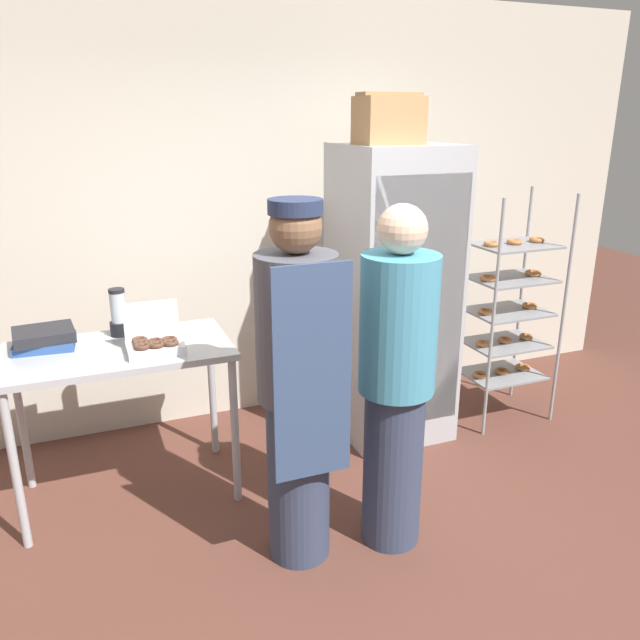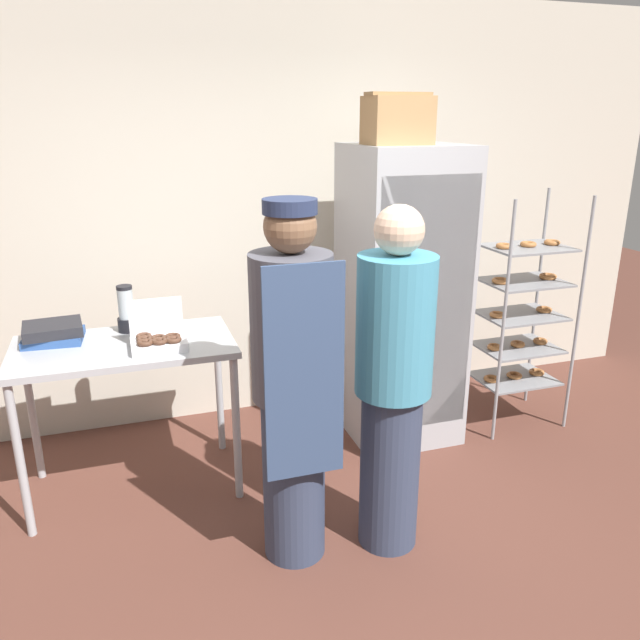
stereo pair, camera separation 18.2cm
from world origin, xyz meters
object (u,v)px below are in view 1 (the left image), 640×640
at_px(baking_rack, 508,311).
at_px(person_customer, 396,381).
at_px(refrigerator, 392,295).
at_px(binder_stack, 44,338).
at_px(person_baker, 298,385).
at_px(cardboard_storage_box, 389,119).
at_px(donut_box, 155,344).
at_px(blender_pitcher, 119,315).

relative_size(baking_rack, person_customer, 0.93).
relative_size(refrigerator, binder_stack, 5.89).
bearing_deg(refrigerator, person_customer, -117.06).
bearing_deg(person_baker, cardboard_storage_box, 45.33).
relative_size(refrigerator, person_baker, 1.09).
xyz_separation_m(baking_rack, person_baker, (-1.87, -0.89, 0.12)).
height_order(baking_rack, donut_box, baking_rack).
relative_size(person_baker, person_customer, 1.02).
xyz_separation_m(donut_box, person_customer, (1.02, -0.77, -0.07)).
bearing_deg(person_baker, baking_rack, 25.42).
xyz_separation_m(baking_rack, person_customer, (-1.39, -0.95, 0.09)).
xyz_separation_m(blender_pitcher, person_baker, (0.69, -1.05, -0.10)).
height_order(cardboard_storage_box, person_customer, cardboard_storage_box).
relative_size(cardboard_storage_box, person_baker, 0.21).
bearing_deg(cardboard_storage_box, baking_rack, -1.52).
bearing_deg(person_customer, refrigerator, 62.94).
bearing_deg(refrigerator, baking_rack, -8.00).
bearing_deg(blender_pitcher, refrigerator, -1.46).
bearing_deg(person_baker, binder_stack, 137.26).
relative_size(blender_pitcher, person_baker, 0.15).
bearing_deg(donut_box, refrigerator, 10.96).
height_order(donut_box, person_baker, person_baker).
relative_size(binder_stack, person_baker, 0.19).
height_order(blender_pitcher, person_customer, person_customer).
height_order(donut_box, blender_pitcher, blender_pitcher).
bearing_deg(person_baker, refrigerator, 44.58).
distance_m(baking_rack, person_baker, 2.07).
distance_m(donut_box, binder_stack, 0.62).
bearing_deg(person_baker, person_customer, -7.62).
xyz_separation_m(donut_box, person_baker, (0.54, -0.70, -0.03)).
bearing_deg(baking_rack, person_baker, -154.58).
relative_size(refrigerator, cardboard_storage_box, 5.16).
height_order(refrigerator, person_baker, refrigerator).
distance_m(refrigerator, person_baker, 1.44).
height_order(blender_pitcher, person_baker, person_baker).
distance_m(blender_pitcher, person_baker, 1.26).
bearing_deg(cardboard_storage_box, person_baker, -134.67).
distance_m(binder_stack, cardboard_storage_box, 2.28).
bearing_deg(person_baker, donut_box, 127.70).
bearing_deg(cardboard_storage_box, binder_stack, 177.48).
xyz_separation_m(refrigerator, person_customer, (-0.55, -1.07, -0.08)).
distance_m(person_baker, person_customer, 0.48).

